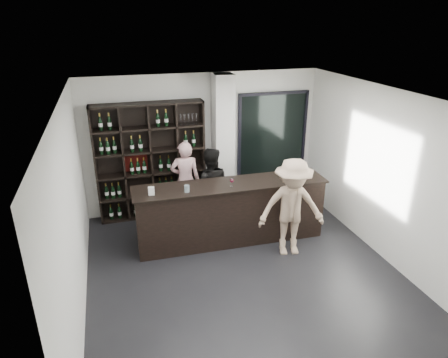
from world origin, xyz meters
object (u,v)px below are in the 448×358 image
object	(u,v)px
tasting_counter	(231,212)
taster_pink	(185,180)
taster_black	(210,187)
customer	(292,208)
wine_shelf	(151,161)

from	to	relation	value
tasting_counter	taster_pink	distance (m)	1.34
tasting_counter	taster_black	world-z (taller)	taster_black
tasting_counter	customer	size ratio (longest dim) A/B	1.98
wine_shelf	taster_black	size ratio (longest dim) A/B	1.49
tasting_counter	customer	xyz separation A→B (m)	(0.88, -0.70, 0.31)
taster_black	customer	bearing A→B (deg)	140.18
wine_shelf	taster_pink	size ratio (longest dim) A/B	1.45
tasting_counter	taster_pink	bearing A→B (deg)	118.91
taster_pink	wine_shelf	bearing A→B (deg)	-15.71
taster_pink	taster_black	world-z (taller)	taster_pink
wine_shelf	customer	world-z (taller)	wine_shelf
taster_black	customer	xyz separation A→B (m)	(1.08, -1.45, 0.08)
tasting_counter	customer	distance (m)	1.16
wine_shelf	taster_black	bearing A→B (deg)	-34.25
wine_shelf	tasting_counter	xyz separation A→B (m)	(1.25, -1.47, -0.62)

